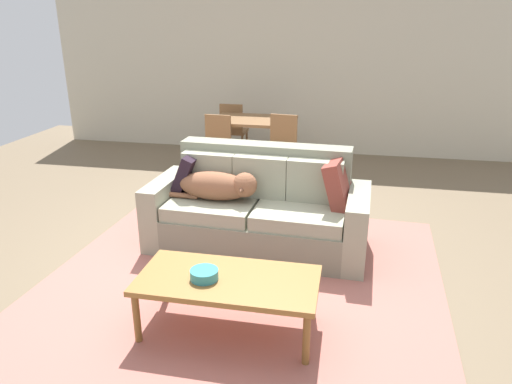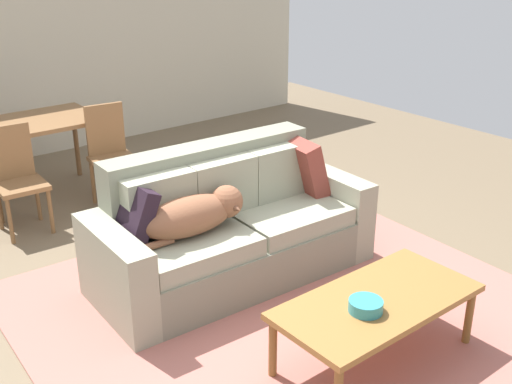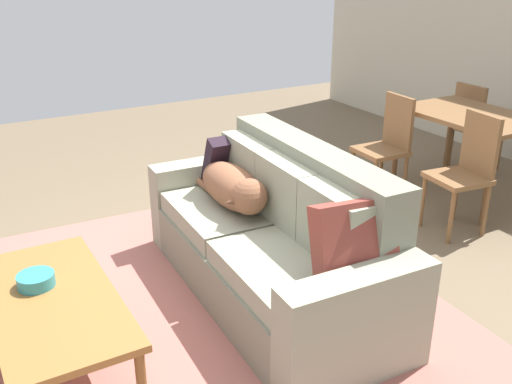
{
  "view_description": "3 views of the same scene",
  "coord_description": "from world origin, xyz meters",
  "px_view_note": "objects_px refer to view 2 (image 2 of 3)",
  "views": [
    {
      "loc": [
        1.04,
        -3.85,
        2.13
      ],
      "look_at": [
        0.23,
        0.13,
        0.63
      ],
      "focal_mm": 33.23,
      "sensor_mm": 36.0,
      "label": 1
    },
    {
      "loc": [
        -2.28,
        -3.1,
        2.42
      ],
      "look_at": [
        0.34,
        0.15,
        0.7
      ],
      "focal_mm": 44.38,
      "sensor_mm": 36.0,
      "label": 2
    },
    {
      "loc": [
        3.01,
        -1.42,
        2.08
      ],
      "look_at": [
        0.0,
        0.32,
        0.64
      ],
      "focal_mm": 40.48,
      "sensor_mm": 36.0,
      "label": 3
    }
  ],
  "objects_px": {
    "coffee_table": "(377,305)",
    "dining_table": "(35,129)",
    "bowl_on_coffee_table": "(366,306)",
    "dining_chair_near_right": "(111,151)",
    "throw_pillow_by_right_arm": "(303,167)",
    "dining_chair_near_left": "(17,175)",
    "throw_pillow_by_left_arm": "(132,214)",
    "dog_on_left_cushion": "(196,214)",
    "couch": "(229,229)"
  },
  "relations": [
    {
      "from": "dining_table",
      "to": "coffee_table",
      "type": "bearing_deg",
      "value": -81.23
    },
    {
      "from": "bowl_on_coffee_table",
      "to": "dining_chair_near_right",
      "type": "bearing_deg",
      "value": 89.03
    },
    {
      "from": "couch",
      "to": "dog_on_left_cushion",
      "type": "relative_size",
      "value": 2.36
    },
    {
      "from": "coffee_table",
      "to": "dining_chair_near_left",
      "type": "xyz_separation_m",
      "value": [
        -0.99,
        3.17,
        0.11
      ]
    },
    {
      "from": "throw_pillow_by_right_arm",
      "to": "throw_pillow_by_left_arm",
      "type": "bearing_deg",
      "value": 177.41
    },
    {
      "from": "throw_pillow_by_left_arm",
      "to": "dining_table",
      "type": "height_order",
      "value": "throw_pillow_by_left_arm"
    },
    {
      "from": "dog_on_left_cushion",
      "to": "dining_table",
      "type": "distance_m",
      "value": 2.47
    },
    {
      "from": "throw_pillow_by_left_arm",
      "to": "dining_table",
      "type": "bearing_deg",
      "value": 84.62
    },
    {
      "from": "coffee_table",
      "to": "dining_table",
      "type": "relative_size",
      "value": 1.09
    },
    {
      "from": "throw_pillow_by_right_arm",
      "to": "couch",
      "type": "bearing_deg",
      "value": -178.84
    },
    {
      "from": "dining_table",
      "to": "dining_chair_near_left",
      "type": "xyz_separation_m",
      "value": [
        -0.41,
        -0.59,
        -0.2
      ]
    },
    {
      "from": "throw_pillow_by_right_arm",
      "to": "dining_chair_near_left",
      "type": "bearing_deg",
      "value": 133.77
    },
    {
      "from": "couch",
      "to": "dog_on_left_cushion",
      "type": "bearing_deg",
      "value": -161.1
    },
    {
      "from": "throw_pillow_by_left_arm",
      "to": "coffee_table",
      "type": "relative_size",
      "value": 0.32
    },
    {
      "from": "throw_pillow_by_left_arm",
      "to": "coffee_table",
      "type": "distance_m",
      "value": 1.7
    },
    {
      "from": "couch",
      "to": "dining_chair_near_left",
      "type": "bearing_deg",
      "value": 120.43
    },
    {
      "from": "dining_chair_near_right",
      "to": "throw_pillow_by_right_arm",
      "type": "bearing_deg",
      "value": -58.81
    },
    {
      "from": "coffee_table",
      "to": "dining_chair_near_right",
      "type": "xyz_separation_m",
      "value": [
        -0.1,
        3.18,
        0.14
      ]
    },
    {
      "from": "coffee_table",
      "to": "dining_table",
      "type": "bearing_deg",
      "value": 98.77
    },
    {
      "from": "dining_chair_near_left",
      "to": "bowl_on_coffee_table",
      "type": "bearing_deg",
      "value": -72.42
    },
    {
      "from": "coffee_table",
      "to": "dining_chair_near_left",
      "type": "relative_size",
      "value": 1.38
    },
    {
      "from": "throw_pillow_by_left_arm",
      "to": "dining_chair_near_right",
      "type": "relative_size",
      "value": 0.43
    },
    {
      "from": "dog_on_left_cushion",
      "to": "throw_pillow_by_right_arm",
      "type": "distance_m",
      "value": 1.11
    },
    {
      "from": "dog_on_left_cushion",
      "to": "bowl_on_coffee_table",
      "type": "height_order",
      "value": "dog_on_left_cushion"
    },
    {
      "from": "dining_table",
      "to": "dining_chair_near_left",
      "type": "distance_m",
      "value": 0.74
    },
    {
      "from": "throw_pillow_by_left_arm",
      "to": "throw_pillow_by_right_arm",
      "type": "height_order",
      "value": "throw_pillow_by_right_arm"
    },
    {
      "from": "couch",
      "to": "throw_pillow_by_right_arm",
      "type": "relative_size",
      "value": 4.79
    },
    {
      "from": "throw_pillow_by_left_arm",
      "to": "throw_pillow_by_right_arm",
      "type": "xyz_separation_m",
      "value": [
        1.49,
        -0.07,
        0.02
      ]
    },
    {
      "from": "dining_chair_near_left",
      "to": "dining_table",
      "type": "bearing_deg",
      "value": 58.31
    },
    {
      "from": "throw_pillow_by_left_arm",
      "to": "throw_pillow_by_right_arm",
      "type": "bearing_deg",
      "value": -2.59
    },
    {
      "from": "dog_on_left_cushion",
      "to": "dining_table",
      "type": "xyz_separation_m",
      "value": [
        -0.17,
        2.46,
        0.06
      ]
    },
    {
      "from": "dog_on_left_cushion",
      "to": "throw_pillow_by_left_arm",
      "type": "xyz_separation_m",
      "value": [
        -0.39,
        0.19,
        0.04
      ]
    },
    {
      "from": "dog_on_left_cushion",
      "to": "throw_pillow_by_right_arm",
      "type": "xyz_separation_m",
      "value": [
        1.1,
        0.12,
        0.06
      ]
    },
    {
      "from": "throw_pillow_by_left_arm",
      "to": "dining_chair_near_right",
      "type": "distance_m",
      "value": 1.84
    },
    {
      "from": "dog_on_left_cushion",
      "to": "dining_chair_near_right",
      "type": "distance_m",
      "value": 1.92
    },
    {
      "from": "bowl_on_coffee_table",
      "to": "coffee_table",
      "type": "bearing_deg",
      "value": 16.01
    },
    {
      "from": "throw_pillow_by_right_arm",
      "to": "dog_on_left_cushion",
      "type": "bearing_deg",
      "value": -173.82
    },
    {
      "from": "bowl_on_coffee_table",
      "to": "dining_chair_near_left",
      "type": "height_order",
      "value": "dining_chair_near_left"
    },
    {
      "from": "throw_pillow_by_right_arm",
      "to": "dining_chair_near_left",
      "type": "relative_size",
      "value": 0.48
    },
    {
      "from": "dog_on_left_cushion",
      "to": "dining_chair_near_right",
      "type": "height_order",
      "value": "dining_chair_near_right"
    },
    {
      "from": "coffee_table",
      "to": "throw_pillow_by_right_arm",
      "type": "bearing_deg",
      "value": 63.73
    },
    {
      "from": "dining_table",
      "to": "dining_chair_near_right",
      "type": "height_order",
      "value": "dining_chair_near_right"
    },
    {
      "from": "coffee_table",
      "to": "dining_chair_near_right",
      "type": "distance_m",
      "value": 3.18
    },
    {
      "from": "dog_on_left_cushion",
      "to": "dining_chair_near_left",
      "type": "bearing_deg",
      "value": 109.75
    },
    {
      "from": "coffee_table",
      "to": "dog_on_left_cushion",
      "type": "bearing_deg",
      "value": 107.51
    },
    {
      "from": "dining_chair_near_right",
      "to": "coffee_table",
      "type": "bearing_deg",
      "value": -81.25
    },
    {
      "from": "coffee_table",
      "to": "dining_chair_near_left",
      "type": "height_order",
      "value": "dining_chair_near_left"
    },
    {
      "from": "couch",
      "to": "bowl_on_coffee_table",
      "type": "distance_m",
      "value": 1.45
    },
    {
      "from": "dining_chair_near_left",
      "to": "dining_chair_near_right",
      "type": "height_order",
      "value": "dining_chair_near_right"
    },
    {
      "from": "bowl_on_coffee_table",
      "to": "dining_chair_near_left",
      "type": "distance_m",
      "value": 3.32
    }
  ]
}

